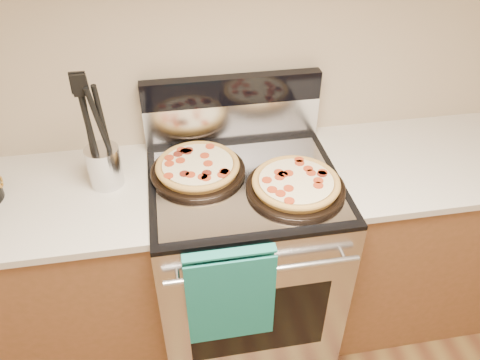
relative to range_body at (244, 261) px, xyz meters
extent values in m
plane|color=#C1AB8B|center=(0.00, 0.35, 0.90)|extent=(4.00, 0.00, 4.00)
cube|color=#B7B7BC|center=(0.00, 0.00, 0.00)|extent=(0.76, 0.68, 0.90)
cube|color=black|center=(0.00, -0.34, 0.00)|extent=(0.56, 0.01, 0.40)
cube|color=black|center=(0.00, 0.00, 0.46)|extent=(0.76, 0.68, 0.02)
cube|color=silver|center=(0.00, 0.31, 0.56)|extent=(0.76, 0.06, 0.18)
cube|color=black|center=(0.00, 0.31, 0.71)|extent=(0.76, 0.06, 0.12)
cylinder|color=silver|center=(0.00, -0.38, 0.35)|extent=(0.70, 0.03, 0.03)
cube|color=gray|center=(0.00, -0.03, 0.47)|extent=(0.70, 0.55, 0.01)
cube|color=brown|center=(-0.88, 0.03, -0.01)|extent=(1.00, 0.62, 0.88)
cube|color=beige|center=(-0.88, 0.03, 0.45)|extent=(1.02, 0.64, 0.03)
cube|color=brown|center=(0.88, 0.03, -0.01)|extent=(1.00, 0.62, 0.88)
cube|color=beige|center=(0.88, 0.03, 0.45)|extent=(1.02, 0.64, 0.03)
cylinder|color=silver|center=(-0.54, 0.09, 0.54)|extent=(0.14, 0.14, 0.16)
camera|label=1|loc=(-0.27, -1.45, 1.60)|focal=35.00mm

